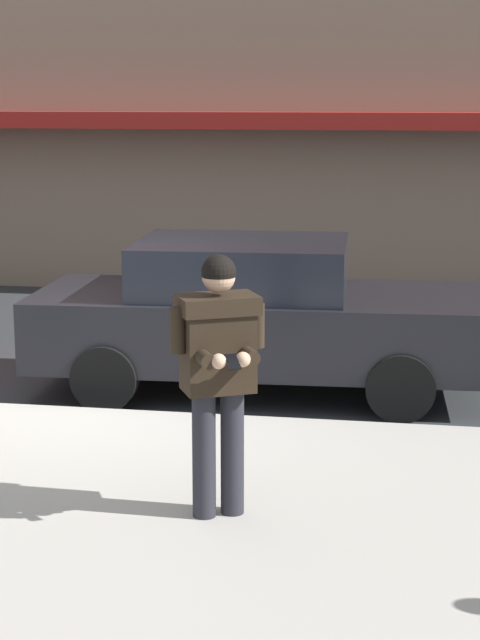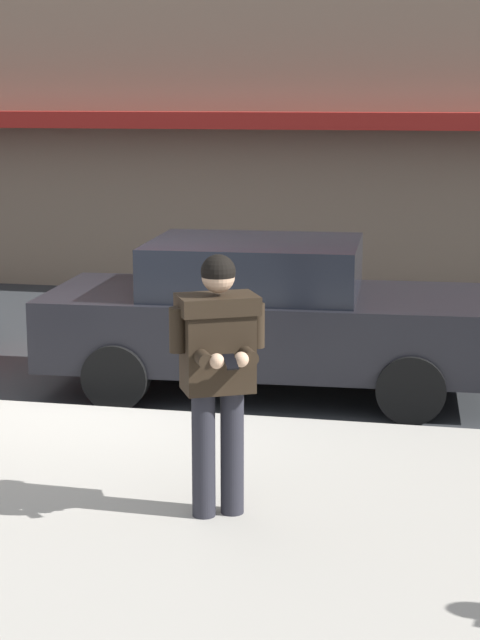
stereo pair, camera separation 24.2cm
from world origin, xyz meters
The scene contains 5 objects.
ground_plane centered at (0.00, 0.00, 0.00)m, with size 80.00×80.00×0.00m, color #2B2D30.
sidewalk centered at (1.00, -2.85, 0.07)m, with size 32.00×5.30×0.14m, color #A8A399.
curb_paint_line centered at (1.00, 0.05, 0.00)m, with size 28.00×0.12×0.01m, color silver.
parked_sedan_mid centered at (1.54, 1.12, 0.79)m, with size 4.58×2.09×1.54m.
man_texting_on_phone centered at (1.86, -2.52, 1.25)m, with size 0.63×0.65×1.81m.
Camera 2 is at (3.40, -9.24, 2.96)m, focal length 60.00 mm.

